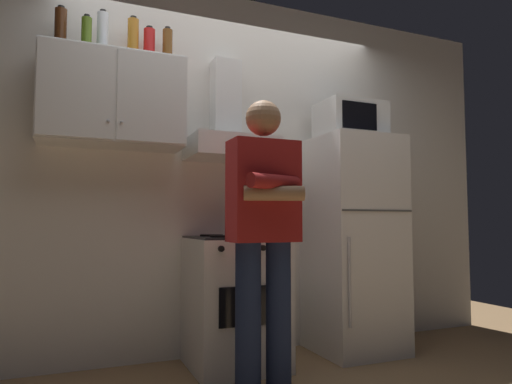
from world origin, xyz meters
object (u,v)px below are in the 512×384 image
Objects in this scene: bottle_beer_brown at (167,46)px; stove_oven at (235,301)px; cooking_pot at (260,228)px; range_hood at (230,133)px; bottle_olive_oil at (86,33)px; person_standing at (264,233)px; bottle_vodka_clear at (103,33)px; microwave at (350,121)px; refrigerator at (353,243)px; upper_cabinet at (113,100)px; bottle_liquor_amber at (133,39)px; bottle_soda_red at (149,45)px; bottle_rum_dark at (61,29)px.

stove_oven is at bearing -18.70° from bottle_beer_brown.
cooking_pot is at bearing -42.49° from stove_oven.
bottle_olive_oil reaches higher than range_hood.
person_standing is at bearing -94.72° from stove_oven.
range_hood is 2.53× the size of bottle_vodka_clear.
range_hood is at bearing -1.20° from bottle_vodka_clear.
bottle_beer_brown reaches higher than microwave.
bottle_olive_oil is at bearing -178.17° from range_hood.
refrigerator is 3.33× the size of microwave.
microwave is 1.62× the size of bottle_vodka_clear.
upper_cabinet is 4.00× the size of bottle_olive_oil.
refrigerator is at bearing -5.84° from bottle_liquor_amber.
range_hood is 2.58× the size of cooking_pot.
range_hood is 1.12m from bottle_olive_oil.
upper_cabinet is at bearing -175.80° from bottle_beer_brown.
bottle_soda_red reaches higher than upper_cabinet.
bottle_vodka_clear reaches higher than bottle_soda_red.
bottle_beer_brown reaches higher than upper_cabinet.
range_hood is 1.27m from bottle_rum_dark.
stove_oven is 0.55× the size of refrigerator.
bottle_soda_red is (-0.52, 0.78, 1.27)m from person_standing.
bottle_liquor_amber reaches higher than bottle_soda_red.
range_hood is 1.56× the size of microwave.
bottle_soda_red reaches higher than refrigerator.
range_hood reaches higher than upper_cabinet.
bottle_soda_red is 0.31m from bottle_vodka_clear.
bottle_beer_brown is (0.35, 0.03, 0.42)m from upper_cabinet.
bottle_vodka_clear is at bearing -179.15° from bottle_beer_brown.
bottle_soda_red is at bearing 4.58° from bottle_vodka_clear.
upper_cabinet is 0.54m from bottle_rum_dark.
stove_oven is 3.15× the size of bottle_rum_dark.
bottle_olive_oil reaches higher than refrigerator.
bottle_soda_red is at bearing 157.54° from cooking_pot.
bottle_liquor_amber is (-1.63, 0.17, 1.39)m from refrigerator.
bottle_liquor_amber reaches higher than refrigerator.
person_standing is (-1.00, -0.62, -0.84)m from microwave.
stove_oven is at bearing -9.43° from bottle_vodka_clear.
upper_cabinet is 0.46m from bottle_liquor_amber.
bottle_beer_brown reaches higher than range_hood.
bottle_rum_dark is 0.16m from bottle_olive_oil.
upper_cabinet is 1.88× the size of microwave.
bottle_soda_red is (0.56, 0.02, -0.02)m from bottle_rum_dark.
stove_oven is (0.80, -0.13, -1.32)m from upper_cabinet.
bottle_rum_dark is at bearing 167.98° from cooking_pot.
cooking_pot is 1.46m from bottle_soda_red.
bottle_olive_oil is 0.12m from bottle_vodka_clear.
bottle_rum_dark is 0.68m from bottle_beer_brown.
cooking_pot is (0.13, -0.25, -0.68)m from range_hood.
bottle_rum_dark is 0.45m from bottle_liquor_amber.
stove_oven is at bearing 85.28° from person_standing.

